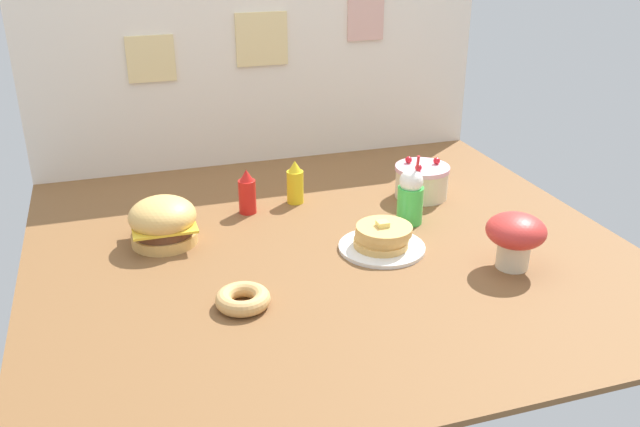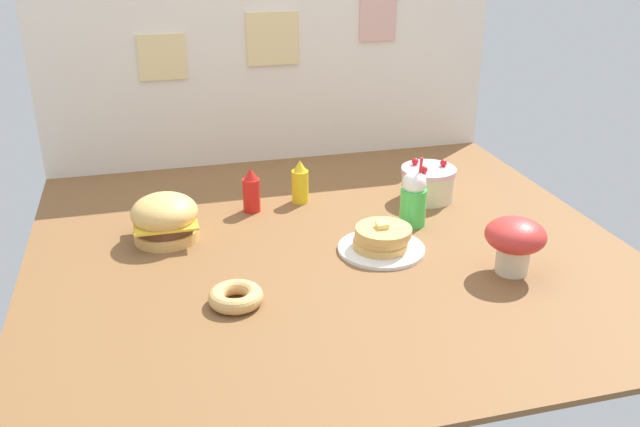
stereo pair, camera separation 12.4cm
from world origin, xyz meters
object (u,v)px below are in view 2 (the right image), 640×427
Objects in this scene: burger at (165,218)px; ketchup_bottle at (251,191)px; pancake_stack at (382,241)px; mushroom_stool at (515,240)px; donut_pink_glaze at (236,296)px; cream_soda_cup at (413,199)px; layer_cake at (428,183)px; mustard_bottle at (300,183)px.

ketchup_bottle is at bearing 26.89° from burger.
pancake_stack is 0.48m from mushroom_stool.
cream_soda_cup is at bearing 28.84° from donut_pink_glaze.
mushroom_stool is at bearing -67.68° from cream_soda_cup.
cream_soda_cup reaches higher than layer_cake.
burger is 1.29m from mushroom_stool.
donut_pink_glaze is (-0.77, -0.43, -0.08)m from cream_soda_cup.
ketchup_bottle and mustard_bottle have the same top height.
cream_soda_cup is 0.49m from mushroom_stool.
mustard_bottle is at bearing 109.29° from pancake_stack.
pancake_stack is at bearing -136.41° from cream_soda_cup.
ketchup_bottle is 0.91× the size of mushroom_stool.
burger is 1.43× the size of donut_pink_glaze.
layer_cake is (1.13, 0.12, -0.01)m from burger.
mustard_bottle is 0.51m from cream_soda_cup.
burger is 0.88× the size of cream_soda_cup.
burger is 1.13m from layer_cake.
donut_pink_glaze is (-0.39, -0.77, -0.06)m from mustard_bottle.
mushroom_stool is at bearing -1.88° from donut_pink_glaze.
cream_soda_cup is (0.96, -0.11, 0.03)m from burger.
layer_cake is at bearing 91.94° from mushroom_stool.
mustard_bottle reaches higher than layer_cake.
burger is at bearing -173.90° from layer_cake.
cream_soda_cup reaches higher than burger.
burger is 1.33× the size of ketchup_bottle.
ketchup_bottle is at bearing 153.57° from cream_soda_cup.
mushroom_stool is (0.19, -0.46, 0.01)m from cream_soda_cup.
ketchup_bottle is 1.08× the size of donut_pink_glaze.
pancake_stack is at bearing 22.48° from donut_pink_glaze.
pancake_stack is 0.62m from donut_pink_glaze.
burger is at bearing 158.45° from pancake_stack.
burger is at bearing -153.11° from ketchup_bottle.
layer_cake is at bearing 55.06° from cream_soda_cup.
burger is 1.21× the size of mushroom_stool.
pancake_stack is 1.36× the size of layer_cake.
cream_soda_cup is at bearing -41.82° from mustard_bottle.
ketchup_bottle is 1.00× the size of mustard_bottle.
pancake_stack is at bearing -70.71° from mustard_bottle.
pancake_stack is at bearing -130.52° from layer_cake.
cream_soda_cup is 1.61× the size of donut_pink_glaze.
burger is 0.78× the size of pancake_stack.
mustard_bottle is (0.22, 0.04, 0.00)m from ketchup_bottle.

